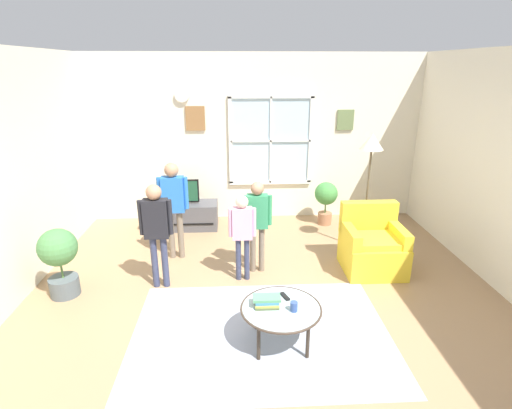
{
  "coord_description": "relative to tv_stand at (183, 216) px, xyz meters",
  "views": [
    {
      "loc": [
        -0.32,
        -3.67,
        2.6
      ],
      "look_at": [
        -0.1,
        0.56,
        1.11
      ],
      "focal_mm": 27.75,
      "sensor_mm": 36.0,
      "label": 1
    }
  ],
  "objects": [
    {
      "name": "book_stack",
      "position": [
        1.19,
        -2.98,
        0.23
      ],
      "size": [
        0.27,
        0.19,
        0.1
      ],
      "color": "#535F39",
      "rests_on": "coffee_table"
    },
    {
      "name": "area_rug",
      "position": [
        1.14,
        -2.88,
        -0.21
      ],
      "size": [
        2.63,
        1.87,
        0.01
      ],
      "primitive_type": "cube",
      "color": "#999EAD",
      "rests_on": "ground_plane"
    },
    {
      "name": "television",
      "position": [
        0.0,
        -0.0,
        0.43
      ],
      "size": [
        0.59,
        0.08,
        0.41
      ],
      "color": "#4C4C4C",
      "rests_on": "tv_stand"
    },
    {
      "name": "floor_lamp",
      "position": [
        2.78,
        -0.97,
        1.23
      ],
      "size": [
        0.32,
        0.32,
        1.73
      ],
      "color": "black",
      "rests_on": "ground_plane"
    },
    {
      "name": "tv_stand",
      "position": [
        0.0,
        0.0,
        0.0
      ],
      "size": [
        1.17,
        0.47,
        0.44
      ],
      "color": "#4C4C51",
      "rests_on": "ground_plane"
    },
    {
      "name": "remote_near_books",
      "position": [
        1.38,
        -2.85,
        0.19
      ],
      "size": [
        0.09,
        0.14,
        0.02
      ],
      "primitive_type": "cube",
      "rotation": [
        0.0,
        0.0,
        0.38
      ],
      "color": "black",
      "rests_on": "coffee_table"
    },
    {
      "name": "potted_plant_corner",
      "position": [
        -1.16,
        -2.02,
        0.29
      ],
      "size": [
        0.44,
        0.44,
        0.85
      ],
      "color": "#4C565B",
      "rests_on": "ground_plane"
    },
    {
      "name": "person_blue_shirt",
      "position": [
        0.05,
        -1.1,
        0.65
      ],
      "size": [
        0.42,
        0.19,
        1.38
      ],
      "color": "#726656",
      "rests_on": "ground_plane"
    },
    {
      "name": "armchair",
      "position": [
        2.71,
        -1.58,
        0.11
      ],
      "size": [
        0.76,
        0.74,
        0.87
      ],
      "color": "yellow",
      "rests_on": "ground_plane"
    },
    {
      "name": "potted_plant_by_window",
      "position": [
        2.44,
        0.05,
        0.26
      ],
      "size": [
        0.39,
        0.39,
        0.75
      ],
      "color": "#9E6B4C",
      "rests_on": "ground_plane"
    },
    {
      "name": "back_wall",
      "position": [
        1.24,
        0.54,
        1.19
      ],
      "size": [
        5.68,
        0.17,
        2.82
      ],
      "color": "silver",
      "rests_on": "ground_plane"
    },
    {
      "name": "person_black_shirt",
      "position": [
        -0.04,
        -1.88,
        0.61
      ],
      "size": [
        0.4,
        0.18,
        1.32
      ],
      "color": "#333851",
      "rests_on": "ground_plane"
    },
    {
      "name": "cup",
      "position": [
        1.44,
        -3.08,
        0.23
      ],
      "size": [
        0.07,
        0.07,
        0.1
      ],
      "primitive_type": "cylinder",
      "color": "#334C8C",
      "rests_on": "coffee_table"
    },
    {
      "name": "person_green_shirt",
      "position": [
        1.18,
        -1.55,
        0.56
      ],
      "size": [
        0.37,
        0.17,
        1.24
      ],
      "color": "#726656",
      "rests_on": "ground_plane"
    },
    {
      "name": "ground_plane",
      "position": [
        1.23,
        -2.59,
        -0.23
      ],
      "size": [
        6.28,
        6.76,
        0.02
      ],
      "primitive_type": "cube",
      "color": "#9E7A56"
    },
    {
      "name": "person_pink_shirt",
      "position": [
        0.98,
        -1.77,
        0.49
      ],
      "size": [
        0.34,
        0.15,
        1.13
      ],
      "color": "#333851",
      "rests_on": "ground_plane"
    },
    {
      "name": "coffee_table",
      "position": [
        1.32,
        -3.03,
        0.16
      ],
      "size": [
        0.79,
        0.79,
        0.41
      ],
      "color": "#99B2B7",
      "rests_on": "ground_plane"
    }
  ]
}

